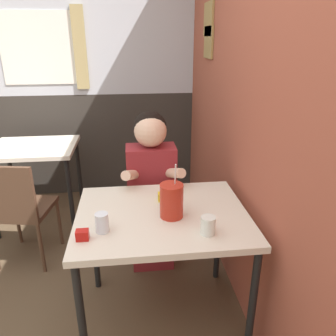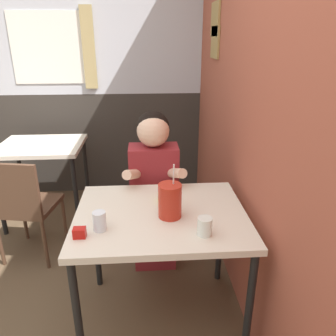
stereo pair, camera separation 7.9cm
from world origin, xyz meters
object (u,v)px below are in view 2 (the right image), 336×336
object	(u,v)px
background_table	(42,154)
person_seated	(154,188)
main_table	(161,225)
cocktail_pitcher	(170,201)
chair_near_window	(23,203)

from	to	relation	value
background_table	person_seated	size ratio (longest dim) A/B	0.63
main_table	cocktail_pitcher	bearing A→B (deg)	-41.02
main_table	chair_near_window	world-z (taller)	chair_near_window
main_table	background_table	distance (m)	1.67
main_table	background_table	xyz separation A→B (m)	(-1.02, 1.32, -0.02)
chair_near_window	person_seated	xyz separation A→B (m)	(0.98, -0.13, 0.15)
main_table	person_seated	bearing A→B (deg)	92.31
background_table	cocktail_pitcher	size ratio (longest dim) A/B	2.47
person_seated	cocktail_pitcher	size ratio (longest dim) A/B	3.92
background_table	chair_near_window	xyz separation A→B (m)	(0.02, -0.65, -0.16)
background_table	cocktail_pitcher	distance (m)	1.74
main_table	cocktail_pitcher	world-z (taller)	cocktail_pitcher
background_table	chair_near_window	size ratio (longest dim) A/B	0.89
main_table	cocktail_pitcher	distance (m)	0.18
main_table	chair_near_window	xyz separation A→B (m)	(-1.00, 0.68, -0.18)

